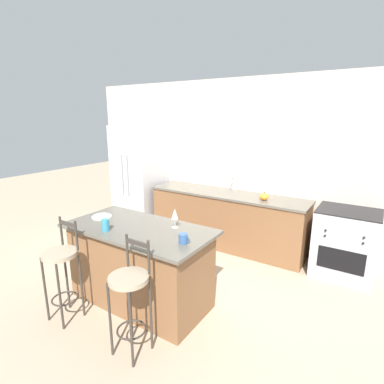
% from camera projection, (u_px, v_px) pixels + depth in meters
% --- Properties ---
extents(ground_plane, '(18.00, 18.00, 0.00)m').
position_uv_depth(ground_plane, '(215.00, 252.00, 4.77)').
color(ground_plane, tan).
extents(wall_back, '(6.00, 0.07, 2.70)m').
position_uv_depth(wall_back, '(237.00, 163.00, 5.01)').
color(wall_back, beige).
rests_on(wall_back, ground_plane).
extents(back_counter, '(2.61, 0.68, 0.90)m').
position_uv_depth(back_counter, '(227.00, 219.00, 4.97)').
color(back_counter, brown).
rests_on(back_counter, ground_plane).
extents(sink_faucet, '(0.02, 0.13, 0.22)m').
position_uv_depth(sink_faucet, '(233.00, 182.00, 4.98)').
color(sink_faucet, '#ADAFB5').
rests_on(sink_faucet, back_counter).
extents(kitchen_island, '(1.68, 0.85, 0.92)m').
position_uv_depth(kitchen_island, '(140.00, 264.00, 3.42)').
color(kitchen_island, brown).
rests_on(kitchen_island, ground_plane).
extents(refrigerator, '(0.83, 0.79, 1.95)m').
position_uv_depth(refrigerator, '(140.00, 177.00, 5.72)').
color(refrigerator, '#ADAFB5').
rests_on(refrigerator, ground_plane).
extents(oven_range, '(0.76, 0.67, 0.92)m').
position_uv_depth(oven_range, '(345.00, 243.00, 4.01)').
color(oven_range, '#ADAFB5').
rests_on(oven_range, ground_plane).
extents(bar_stool_near, '(0.35, 0.35, 1.09)m').
position_uv_depth(bar_stool_near, '(62.00, 265.00, 3.09)').
color(bar_stool_near, '#332D28').
rests_on(bar_stool_near, ground_plane).
extents(bar_stool_far, '(0.35, 0.35, 1.09)m').
position_uv_depth(bar_stool_far, '(130.00, 292.00, 2.62)').
color(bar_stool_far, '#332D28').
rests_on(bar_stool_far, ground_plane).
extents(dinner_plate, '(0.24, 0.24, 0.02)m').
position_uv_depth(dinner_plate, '(102.00, 216.00, 3.63)').
color(dinner_plate, white).
rests_on(dinner_plate, kitchen_island).
extents(wine_glass, '(0.08, 0.08, 0.22)m').
position_uv_depth(wine_glass, '(175.00, 214.00, 3.26)').
color(wine_glass, white).
rests_on(wine_glass, kitchen_island).
extents(coffee_mug, '(0.12, 0.09, 0.09)m').
position_uv_depth(coffee_mug, '(183.00, 238.00, 2.88)').
color(coffee_mug, '#335689').
rests_on(coffee_mug, kitchen_island).
extents(tumbler_cup, '(0.08, 0.08, 0.13)m').
position_uv_depth(tumbler_cup, '(105.00, 225.00, 3.19)').
color(tumbler_cup, teal).
rests_on(tumbler_cup, kitchen_island).
extents(pumpkin_decoration, '(0.13, 0.13, 0.13)m').
position_uv_depth(pumpkin_decoration, '(264.00, 197.00, 4.41)').
color(pumpkin_decoration, orange).
rests_on(pumpkin_decoration, back_counter).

